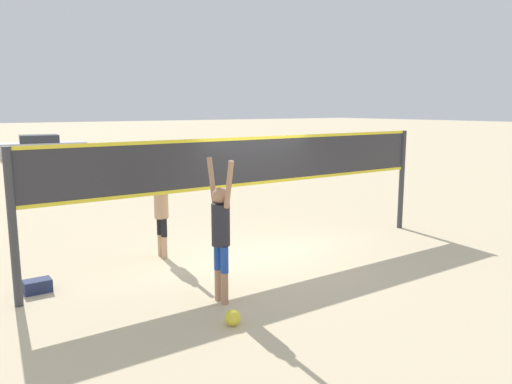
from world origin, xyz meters
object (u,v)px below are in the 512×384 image
(player_blocker, at_px, (161,207))
(parked_car_near, at_px, (43,148))
(volleyball_net, at_px, (256,171))
(player_spiker, at_px, (221,228))
(gear_bag, at_px, (37,286))
(volleyball, at_px, (233,317))

(player_blocker, relative_size, parked_car_near, 0.40)
(volleyball_net, relative_size, parked_car_near, 1.81)
(volleyball_net, bearing_deg, player_spiker, -137.63)
(volleyball_net, bearing_deg, player_blocker, 144.60)
(volleyball_net, distance_m, gear_bag, 4.35)
(volleyball_net, xyz_separation_m, player_spiker, (-1.77, -1.61, -0.56))
(player_spiker, distance_m, parked_car_near, 25.22)
(volleyball_net, height_order, player_spiker, volleyball_net)
(gear_bag, bearing_deg, parked_car_near, 77.76)
(parked_car_near, bearing_deg, player_blocker, -88.55)
(volleyball_net, distance_m, player_spiker, 2.46)
(player_spiker, bearing_deg, gear_bag, 47.47)
(volleyball_net, relative_size, player_spiker, 3.99)
(volleyball_net, bearing_deg, volleyball, -130.59)
(volleyball_net, distance_m, player_blocker, 2.00)
(parked_car_near, bearing_deg, player_spiker, -88.41)
(volleyball, distance_m, parked_car_near, 26.06)
(player_blocker, xyz_separation_m, gear_bag, (-2.48, -0.64, -0.92))
(volleyball_net, height_order, player_blocker, volleyball_net)
(player_blocker, distance_m, gear_bag, 2.72)
(player_blocker, height_order, parked_car_near, player_blocker)
(volleyball_net, xyz_separation_m, parked_car_near, (0.98, 23.45, -1.10))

